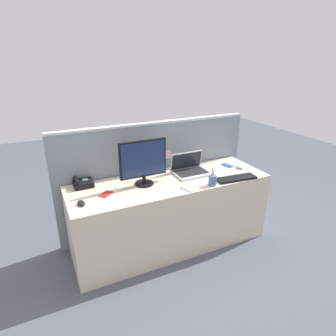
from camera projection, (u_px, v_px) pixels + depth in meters
name	position (u px, v px, depth m)	size (l,w,h in m)	color
ground_plane	(170.00, 242.00, 3.17)	(10.00, 10.00, 0.00)	#4C515B
desk	(170.00, 213.00, 3.03)	(2.03, 0.67, 0.74)	beige
cubicle_divider	(156.00, 177.00, 3.25)	(2.20, 0.07, 1.27)	gray
desktop_monitor	(143.00, 161.00, 2.74)	(0.47, 0.18, 0.44)	black
laptop	(190.00, 169.00, 3.08)	(0.37, 0.28, 0.21)	#B2B5BC
desk_phone	(83.00, 183.00, 2.76)	(0.18, 0.17, 0.09)	black
keyboard_main	(236.00, 178.00, 2.93)	(0.42, 0.13, 0.02)	black
computer_mouse_right_hand	(240.00, 167.00, 3.20)	(0.06, 0.10, 0.03)	#B2B5BC
computer_mouse_left_hand	(81.00, 203.00, 2.43)	(0.06, 0.10, 0.03)	black
pen_cup	(212.00, 180.00, 2.78)	(0.08, 0.08, 0.19)	#4C7093
cell_phone_blue_case	(227.00, 165.00, 3.28)	(0.07, 0.13, 0.01)	blue
cell_phone_red_case	(106.00, 194.00, 2.61)	(0.08, 0.12, 0.01)	#B22323
cell_phone_silver_slab	(188.00, 189.00, 2.72)	(0.07, 0.15, 0.01)	#B7BAC1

